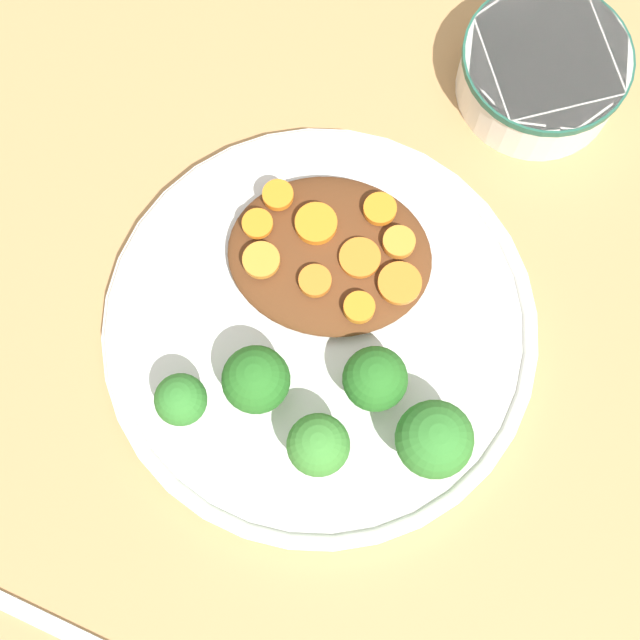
# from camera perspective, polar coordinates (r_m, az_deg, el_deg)

# --- Properties ---
(ground_plane) EXTENTS (4.00, 4.00, 0.00)m
(ground_plane) POSITION_cam_1_polar(r_m,az_deg,el_deg) (0.59, -0.00, -0.82)
(ground_plane) COLOR tan
(plate) EXTENTS (0.28, 0.28, 0.02)m
(plate) POSITION_cam_1_polar(r_m,az_deg,el_deg) (0.58, -0.00, -0.54)
(plate) COLOR silver
(plate) RESTS_ON ground_plane
(dip_bowl) EXTENTS (0.12, 0.12, 0.05)m
(dip_bowl) POSITION_cam_1_polar(r_m,az_deg,el_deg) (0.65, 14.03, 15.24)
(dip_bowl) COLOR white
(dip_bowl) RESTS_ON ground_plane
(stew_mound) EXTENTS (0.13, 0.11, 0.02)m
(stew_mound) POSITION_cam_1_polar(r_m,az_deg,el_deg) (0.58, 0.38, 4.21)
(stew_mound) COLOR #5B3319
(stew_mound) RESTS_ON plate
(broccoli_floret_0) EXTENTS (0.04, 0.04, 0.05)m
(broccoli_floret_0) POSITION_cam_1_polar(r_m,az_deg,el_deg) (0.53, -0.11, -8.04)
(broccoli_floret_0) COLOR #7FA85B
(broccoli_floret_0) RESTS_ON plate
(broccoli_floret_1) EXTENTS (0.05, 0.05, 0.06)m
(broccoli_floret_1) POSITION_cam_1_polar(r_m,az_deg,el_deg) (0.53, 7.30, -7.62)
(broccoli_floret_1) COLOR #759E51
(broccoli_floret_1) RESTS_ON plate
(broccoli_floret_2) EXTENTS (0.04, 0.04, 0.05)m
(broccoli_floret_2) POSITION_cam_1_polar(r_m,az_deg,el_deg) (0.54, 3.54, -3.82)
(broccoli_floret_2) COLOR #7FA85B
(broccoli_floret_2) RESTS_ON plate
(broccoli_floret_3) EXTENTS (0.04, 0.04, 0.05)m
(broccoli_floret_3) POSITION_cam_1_polar(r_m,az_deg,el_deg) (0.53, -4.11, -3.86)
(broccoli_floret_3) COLOR #7FA85B
(broccoli_floret_3) RESTS_ON plate
(broccoli_floret_4) EXTENTS (0.03, 0.03, 0.05)m
(broccoli_floret_4) POSITION_cam_1_polar(r_m,az_deg,el_deg) (0.54, -8.87, -5.10)
(broccoli_floret_4) COLOR #7FA85B
(broccoli_floret_4) RESTS_ON plate
(carrot_slice_0) EXTENTS (0.03, 0.03, 0.00)m
(carrot_slice_0) POSITION_cam_1_polar(r_m,az_deg,el_deg) (0.56, 2.57, 4.00)
(carrot_slice_0) COLOR orange
(carrot_slice_0) RESTS_ON stew_mound
(carrot_slice_1) EXTENTS (0.03, 0.03, 0.01)m
(carrot_slice_1) POSITION_cam_1_polar(r_m,az_deg,el_deg) (0.57, -0.25, 6.19)
(carrot_slice_1) COLOR orange
(carrot_slice_1) RESTS_ON stew_mound
(carrot_slice_2) EXTENTS (0.02, 0.02, 0.01)m
(carrot_slice_2) POSITION_cam_1_polar(r_m,az_deg,el_deg) (0.58, -2.71, 7.99)
(carrot_slice_2) COLOR orange
(carrot_slice_2) RESTS_ON stew_mound
(carrot_slice_3) EXTENTS (0.02, 0.02, 0.01)m
(carrot_slice_3) POSITION_cam_1_polar(r_m,az_deg,el_deg) (0.56, -0.32, 2.52)
(carrot_slice_3) COLOR orange
(carrot_slice_3) RESTS_ON stew_mound
(carrot_slice_4) EXTENTS (0.02, 0.02, 0.01)m
(carrot_slice_4) POSITION_cam_1_polar(r_m,az_deg,el_deg) (0.56, -3.78, 3.85)
(carrot_slice_4) COLOR orange
(carrot_slice_4) RESTS_ON stew_mound
(carrot_slice_5) EXTENTS (0.02, 0.02, 0.01)m
(carrot_slice_5) POSITION_cam_1_polar(r_m,az_deg,el_deg) (0.57, 5.07, 4.99)
(carrot_slice_5) COLOR orange
(carrot_slice_5) RESTS_ON stew_mound
(carrot_slice_6) EXTENTS (0.02, 0.02, 0.01)m
(carrot_slice_6) POSITION_cam_1_polar(r_m,az_deg,el_deg) (0.58, 3.86, 7.10)
(carrot_slice_6) COLOR orange
(carrot_slice_6) RESTS_ON stew_mound
(carrot_slice_7) EXTENTS (0.02, 0.02, 0.00)m
(carrot_slice_7) POSITION_cam_1_polar(r_m,az_deg,el_deg) (0.57, -4.02, 6.17)
(carrot_slice_7) COLOR orange
(carrot_slice_7) RESTS_ON stew_mound
(carrot_slice_8) EXTENTS (0.02, 0.02, 0.01)m
(carrot_slice_8) POSITION_cam_1_polar(r_m,az_deg,el_deg) (0.55, 2.52, 0.81)
(carrot_slice_8) COLOR orange
(carrot_slice_8) RESTS_ON stew_mound
(carrot_slice_9) EXTENTS (0.03, 0.03, 0.00)m
(carrot_slice_9) POSITION_cam_1_polar(r_m,az_deg,el_deg) (0.56, 5.12, 2.36)
(carrot_slice_9) COLOR orange
(carrot_slice_9) RESTS_ON stew_mound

